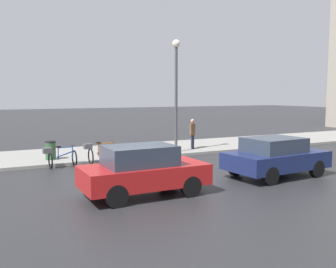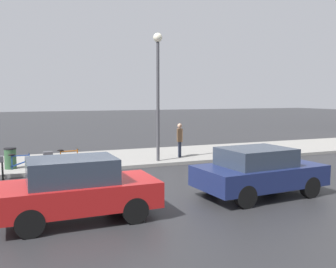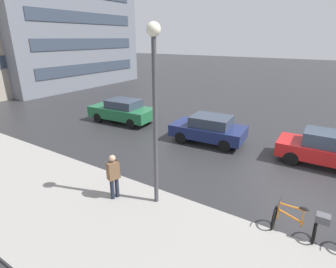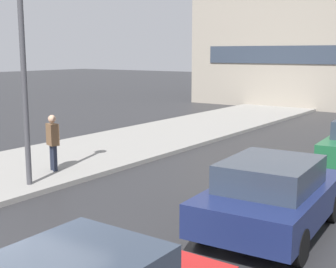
% 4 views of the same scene
% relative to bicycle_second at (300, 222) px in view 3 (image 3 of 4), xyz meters
% --- Properties ---
extents(ground_plane, '(140.00, 140.00, 0.00)m').
position_rel_bicycle_second_xyz_m(ground_plane, '(3.37, 0.30, -0.51)').
color(ground_plane, '#28282B').
extents(sidewalk_kerb, '(4.80, 60.00, 0.14)m').
position_rel_bicycle_second_xyz_m(sidewalk_kerb, '(-2.63, 10.30, -0.44)').
color(sidewalk_kerb, gray).
rests_on(sidewalk_kerb, ground).
extents(bicycle_second, '(0.78, 1.39, 1.02)m').
position_rel_bicycle_second_xyz_m(bicycle_second, '(0.00, 0.00, 0.00)').
color(bicycle_second, black).
rests_on(bicycle_second, ground).
extents(car_red, '(1.81, 3.83, 1.55)m').
position_rel_bicycle_second_xyz_m(car_red, '(5.58, -0.28, 0.28)').
color(car_red, '#AD1919').
rests_on(car_red, ground).
extents(car_navy, '(2.22, 4.01, 1.48)m').
position_rel_bicycle_second_xyz_m(car_navy, '(5.36, 5.20, 0.25)').
color(car_navy, navy).
rests_on(car_navy, ground).
extents(car_green, '(2.23, 4.52, 1.53)m').
position_rel_bicycle_second_xyz_m(car_green, '(5.62, 11.61, 0.27)').
color(car_green, '#1E6038').
rests_on(car_green, ground).
extents(pedestrian, '(0.46, 0.35, 1.76)m').
position_rel_bicycle_second_xyz_m(pedestrian, '(-1.49, 5.63, 0.48)').
color(pedestrian, '#1E2333').
rests_on(pedestrian, ground).
extents(streetlamp, '(0.40, 0.40, 5.80)m').
position_rel_bicycle_second_xyz_m(streetlamp, '(-0.89, 4.30, 3.30)').
color(streetlamp, '#424247').
rests_on(streetlamp, ground).
extents(building_facade_side, '(16.24, 7.51, 12.10)m').
position_rel_bicycle_second_xyz_m(building_facade_side, '(13.52, 26.95, 5.54)').
color(building_facade_side, slate).
rests_on(building_facade_side, ground).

